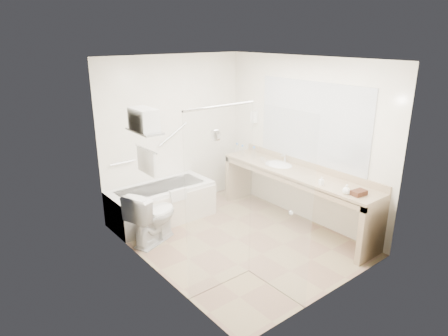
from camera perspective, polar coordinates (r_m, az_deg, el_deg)
floor at (r=5.81m, az=1.87°, el=-10.14°), size 3.20×3.20×0.00m
ceiling at (r=5.09m, az=2.18°, el=15.31°), size 2.60×3.20×0.10m
wall_back at (r=6.57m, az=-7.11°, el=4.92°), size 2.60×0.10×2.50m
wall_front at (r=4.30m, az=16.01°, el=-3.20°), size 2.60×0.10×2.50m
wall_left at (r=4.62m, az=-10.35°, el=-1.22°), size 0.10×3.20×2.50m
wall_right at (r=6.21m, az=11.20°, el=3.89°), size 0.10×3.20×2.50m
bathtub at (r=6.35m, az=-8.88°, el=-4.97°), size 1.60×0.73×0.59m
grab_bar_short at (r=6.19m, az=-14.28°, el=0.73°), size 0.40×0.03×0.03m
grab_bar_long at (r=6.51m, az=-7.30°, el=4.78°), size 0.53×0.03×0.33m
shower_enclosure at (r=4.34m, az=3.58°, el=-4.92°), size 0.96×0.91×2.11m
towel_shelf at (r=4.84m, az=-11.34°, el=5.84°), size 0.24×0.55×0.81m
vanity_counter at (r=6.10m, az=10.22°, el=-2.34°), size 0.55×2.70×0.95m
sink at (r=6.32m, az=7.79°, el=0.25°), size 0.40×0.52×0.14m
faucet at (r=6.38m, az=8.74°, el=1.45°), size 0.03×0.03×0.14m
mirror at (r=6.04m, az=12.40°, el=6.33°), size 0.02×2.00×1.20m
hairdryer_unit at (r=6.84m, az=4.32°, el=7.26°), size 0.08×0.10×0.18m
toilet at (r=5.68m, az=-10.14°, el=-6.82°), size 0.89×0.69×0.77m
amenity_basket at (r=5.35m, az=18.71°, el=-3.37°), size 0.21×0.15×0.06m
soap_bottle_a at (r=5.55m, az=13.74°, el=-2.13°), size 0.08×0.13×0.05m
soap_bottle_b at (r=5.33m, az=17.07°, el=-3.05°), size 0.10×0.13×0.10m
water_bottle_left at (r=6.55m, az=4.29°, el=2.17°), size 0.06×0.06×0.20m
water_bottle_mid at (r=6.64m, az=2.63°, el=2.42°), size 0.06×0.06×0.20m
water_bottle_right at (r=6.78m, az=1.87°, el=2.74°), size 0.06×0.06×0.19m
drinking_glass_near at (r=6.20m, az=6.18°, el=0.69°), size 0.08×0.08×0.09m
drinking_glass_far at (r=6.36m, az=5.54°, el=1.16°), size 0.07×0.07×0.09m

